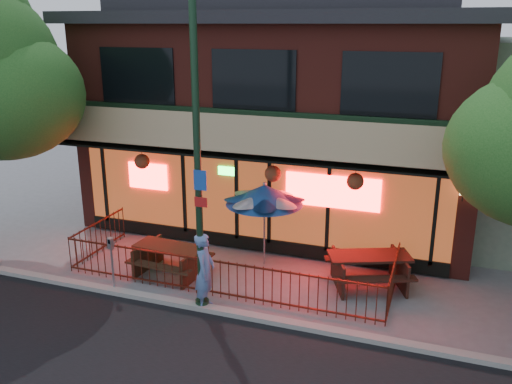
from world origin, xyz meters
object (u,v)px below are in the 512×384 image
at_px(picnic_table_left, 171,256).
at_px(pedestrian, 205,271).
at_px(picnic_table_right, 369,266).
at_px(parking_meter_near, 112,255).
at_px(street_light, 198,180).
at_px(patio_umbrella, 264,194).

relative_size(picnic_table_left, pedestrian, 1.08).
height_order(picnic_table_right, parking_meter_near, parking_meter_near).
xyz_separation_m(picnic_table_left, pedestrian, (1.62, -1.31, 0.40)).
relative_size(street_light, parking_meter_near, 4.85).
bearing_deg(street_light, pedestrian, 37.85).
relative_size(picnic_table_left, patio_umbrella, 0.84).
bearing_deg(parking_meter_near, picnic_table_right, 22.12).
bearing_deg(pedestrian, parking_meter_near, 80.36).
distance_m(picnic_table_right, parking_meter_near, 6.46).
xyz_separation_m(picnic_table_right, patio_umbrella, (-2.94, 0.37, 1.47)).
xyz_separation_m(patio_umbrella, pedestrian, (-0.53, -2.75, -1.11)).
bearing_deg(pedestrian, street_light, 117.07).
relative_size(picnic_table_left, picnic_table_right, 0.81).
bearing_deg(patio_umbrella, picnic_table_left, -146.09).
relative_size(picnic_table_right, patio_umbrella, 1.04).
height_order(street_light, picnic_table_right, street_light).
bearing_deg(parking_meter_near, patio_umbrella, 42.68).
relative_size(street_light, pedestrian, 3.74).
bearing_deg(picnic_table_right, picnic_table_left, -168.08).
bearing_deg(street_light, patio_umbrella, 77.96).
distance_m(street_light, picnic_table_left, 3.33).
relative_size(street_light, patio_umbrella, 2.92).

